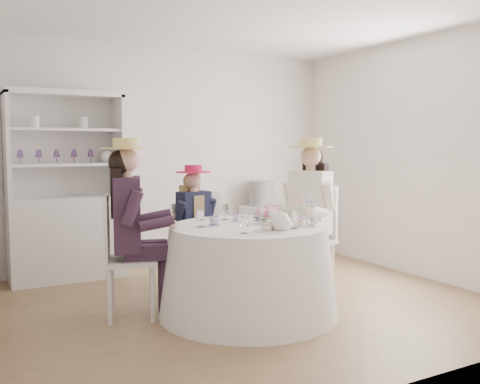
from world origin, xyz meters
TOP-DOWN VIEW (x-y plane):
  - ground at (0.00, 0.00)m, footprint 4.50×4.50m
  - ceiling at (0.00, 0.00)m, footprint 4.50×4.50m
  - wall_back at (0.00, 2.00)m, footprint 4.50×0.00m
  - wall_front at (0.00, -2.00)m, footprint 4.50×0.00m
  - wall_right at (2.25, 0.00)m, footprint 0.00×4.50m
  - tea_table at (-0.14, -0.30)m, footprint 1.58×1.58m
  - hutch at (-1.28, 1.77)m, footprint 1.36×0.80m
  - side_table at (1.24, 1.75)m, footprint 0.47×0.47m
  - hatbox at (1.24, 1.75)m, footprint 0.36×0.36m
  - guest_left at (-1.07, 0.11)m, footprint 0.64×0.59m
  - guest_mid at (-0.20, 0.72)m, footprint 0.48×0.51m
  - guest_right at (0.80, 0.09)m, footprint 0.65×0.59m
  - spare_chair at (-0.07, 0.88)m, footprint 0.43×0.43m
  - teacup_a at (-0.41, -0.18)m, footprint 0.11×0.11m
  - teacup_b at (-0.12, -0.04)m, footprint 0.07×0.07m
  - teacup_c at (0.08, -0.09)m, footprint 0.09×0.09m
  - flower_bowl at (0.10, -0.30)m, footprint 0.27×0.27m
  - flower_arrangement at (0.07, -0.30)m, footprint 0.20×0.20m
  - table_teapot at (-0.06, -0.69)m, footprint 0.24×0.17m
  - sandwich_plate at (-0.14, -0.67)m, footprint 0.28×0.28m
  - cupcake_stand at (0.30, -0.57)m, footprint 0.24×0.24m
  - stemware_set at (-0.14, -0.30)m, footprint 0.88×0.85m

SIDE VIEW (x-z plane):
  - ground at x=0.00m, z-range 0.00..0.00m
  - side_table at x=1.24m, z-range 0.00..0.69m
  - tea_table at x=-0.14m, z-range 0.00..0.79m
  - spare_chair at x=-0.07m, z-range 0.04..1.03m
  - guest_mid at x=-0.20m, z-range 0.09..1.38m
  - hutch at x=-1.28m, z-range -0.30..1.78m
  - sandwich_plate at x=-0.14m, z-range 0.78..0.84m
  - flower_bowl at x=0.10m, z-range 0.79..0.85m
  - teacup_b at x=-0.12m, z-range 0.79..0.85m
  - teacup_c at x=0.08m, z-range 0.79..0.85m
  - teacup_a at x=-0.41m, z-range 0.79..0.87m
  - hatbox at x=1.24m, z-range 0.69..1.02m
  - stemware_set at x=-0.14m, z-range 0.79..0.94m
  - table_teapot at x=-0.06m, z-range 0.78..0.96m
  - guest_left at x=-1.07m, z-range 0.10..1.65m
  - cupcake_stand at x=0.30m, z-range 0.76..0.99m
  - guest_right at x=0.80m, z-range 0.10..1.66m
  - flower_arrangement at x=0.07m, z-range 0.85..0.93m
  - wall_back at x=0.00m, z-range -0.90..3.60m
  - wall_front at x=0.00m, z-range -0.90..3.60m
  - wall_right at x=2.25m, z-range -0.90..3.60m
  - ceiling at x=0.00m, z-range 2.70..2.70m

